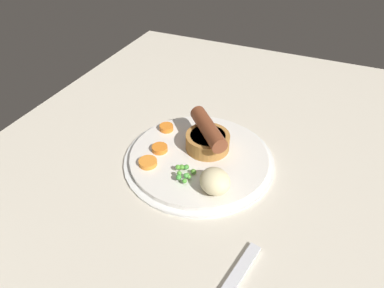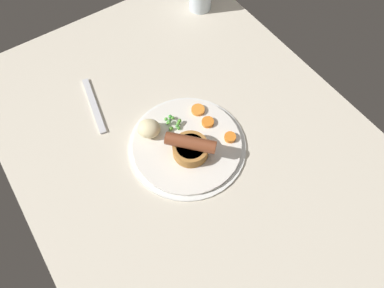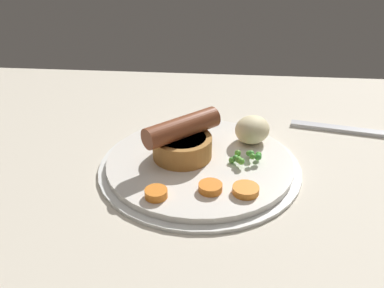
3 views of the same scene
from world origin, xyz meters
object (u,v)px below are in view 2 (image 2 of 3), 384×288
(carrot_slice_1, at_px, (208,122))
(carrot_slice_3, at_px, (198,110))
(sausage_pudding, at_px, (191,147))
(dinner_plate, at_px, (187,145))
(carrot_slice_0, at_px, (230,137))
(fork, at_px, (94,105))
(pea_pile, at_px, (173,123))
(potato_chunk_0, at_px, (149,129))

(carrot_slice_1, relative_size, carrot_slice_3, 0.90)
(sausage_pudding, relative_size, carrot_slice_1, 3.47)
(dinner_plate, height_order, carrot_slice_1, carrot_slice_1)
(dinner_plate, height_order, carrot_slice_0, carrot_slice_0)
(carrot_slice_1, bearing_deg, carrot_slice_0, 16.14)
(carrot_slice_0, bearing_deg, carrot_slice_3, -170.70)
(dinner_plate, xyz_separation_m, fork, (-0.23, -0.13, -0.00))
(carrot_slice_0, height_order, carrot_slice_1, same)
(carrot_slice_3, xyz_separation_m, fork, (-0.17, -0.20, -0.02))
(pea_pile, relative_size, potato_chunk_0, 0.83)
(pea_pile, distance_m, carrot_slice_1, 0.08)
(carrot_slice_1, distance_m, carrot_slice_3, 0.04)
(carrot_slice_3, relative_size, fork, 0.18)
(carrot_slice_0, bearing_deg, potato_chunk_0, -128.63)
(fork, bearing_deg, carrot_slice_3, 61.50)
(dinner_plate, height_order, sausage_pudding, sausage_pudding)
(pea_pile, bearing_deg, carrot_slice_3, 90.28)
(sausage_pudding, relative_size, carrot_slice_3, 3.12)
(potato_chunk_0, bearing_deg, carrot_slice_3, 84.94)
(potato_chunk_0, height_order, carrot_slice_3, potato_chunk_0)
(pea_pile, xyz_separation_m, carrot_slice_1, (0.04, 0.07, -0.00))
(pea_pile, xyz_separation_m, potato_chunk_0, (-0.01, -0.06, 0.01))
(pea_pile, xyz_separation_m, fork, (-0.17, -0.13, -0.02))
(carrot_slice_3, distance_m, fork, 0.27)
(sausage_pudding, height_order, carrot_slice_0, sausage_pudding)
(dinner_plate, distance_m, carrot_slice_1, 0.08)
(potato_chunk_0, bearing_deg, fork, -155.16)
(sausage_pudding, height_order, fork, sausage_pudding)
(sausage_pudding, distance_m, carrot_slice_0, 0.10)
(potato_chunk_0, height_order, carrot_slice_0, potato_chunk_0)
(sausage_pudding, distance_m, carrot_slice_1, 0.09)
(sausage_pudding, distance_m, potato_chunk_0, 0.11)
(carrot_slice_1, height_order, carrot_slice_3, same)
(pea_pile, xyz_separation_m, carrot_slice_3, (-0.00, 0.07, -0.00))
(carrot_slice_3, height_order, fork, carrot_slice_3)
(carrot_slice_0, relative_size, fork, 0.15)
(pea_pile, relative_size, carrot_slice_3, 1.37)
(carrot_slice_0, height_order, carrot_slice_3, carrot_slice_0)
(carrot_slice_0, bearing_deg, dinner_plate, -116.86)
(carrot_slice_1, distance_m, fork, 0.30)
(fork, bearing_deg, carrot_slice_1, 54.91)
(sausage_pudding, xyz_separation_m, carrot_slice_3, (-0.09, 0.08, -0.02))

